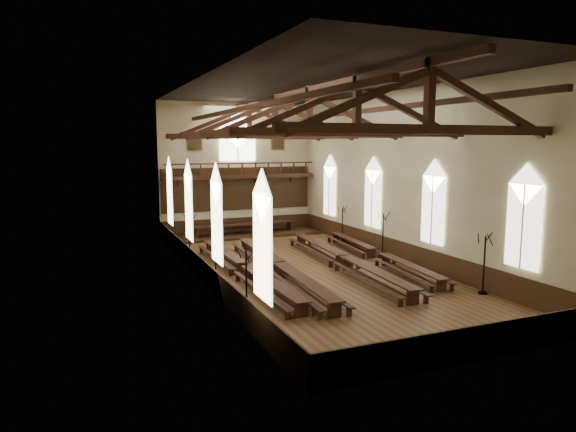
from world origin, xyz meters
The scene contains 21 objects.
ground centered at (0.00, 0.00, 0.00)m, with size 26.00×26.00×0.00m, color brown.
room_walls centered at (0.00, 0.00, 6.46)m, with size 26.00×26.00×26.00m.
wainscot_band centered at (0.00, 0.00, 0.60)m, with size 12.00×26.00×1.20m.
side_windows centered at (0.00, 0.00, 3.74)m, with size 11.85×19.80×4.50m.
end_window centered at (0.00, 12.90, 7.22)m, with size 2.80×0.12×3.80m.
minstrels_gallery centered at (0.00, 12.66, 3.91)m, with size 11.80×1.24×3.70m.
portraits centered at (0.00, 12.90, 7.10)m, with size 7.75×0.09×1.45m.
roof_trusses centered at (0.00, 0.00, 8.22)m, with size 11.70×25.70×2.80m.
refectory_row_a centered at (-3.70, -0.22, 0.53)m, with size 1.61×14.25×0.73m.
refectory_row_b centered at (-1.94, -0.64, 0.56)m, with size 1.98×14.66×0.77m.
refectory_row_c centered at (2.02, -0.47, 0.56)m, with size 2.03×14.65×0.77m.
refectory_row_d centered at (4.70, 0.24, 0.48)m, with size 1.95×13.67×0.66m.
dais centered at (0.01, 11.40, 0.10)m, with size 11.40×2.90×0.19m, color #382111.
high_table centered at (0.01, 11.40, 0.84)m, with size 8.22×1.54×0.77m.
high_chairs centered at (0.01, 12.19, 0.69)m, with size 4.90×0.41×0.91m.
candelabrum_left_near centered at (-5.55, -6.11, 0.88)m, with size 0.85×0.86×2.89m.
candelabrum_left_mid centered at (-5.55, -1.28, 0.80)m, with size 0.71×0.81×2.62m.
candelabrum_left_far centered at (-5.55, 4.76, 0.86)m, with size 0.81×0.86×2.84m.
candelabrum_right_near centered at (5.55, -7.26, 0.87)m, with size 0.87×0.82×2.88m.
candelabrum_right_mid centered at (5.55, 1.16, 0.86)m, with size 0.78×0.87×2.83m.
candelabrum_right_far centered at (5.55, 6.30, 0.79)m, with size 0.79×0.73×2.60m.
Camera 1 is at (-11.65, -25.04, 6.90)m, focal length 32.00 mm.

